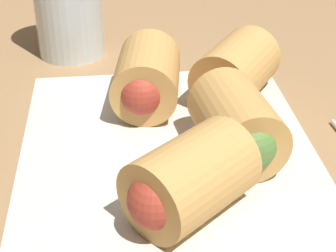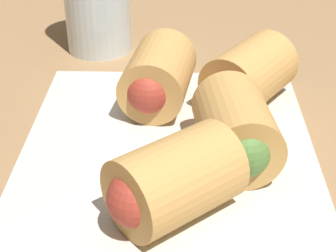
# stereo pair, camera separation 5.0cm
# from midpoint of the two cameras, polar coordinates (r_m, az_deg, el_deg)

# --- Properties ---
(table_surface) EXTENTS (1.80, 1.40, 0.02)m
(table_surface) POSITION_cam_midpoint_polar(r_m,az_deg,el_deg) (0.49, 0.95, -2.83)
(table_surface) COLOR #A87F54
(table_surface) RESTS_ON ground
(serving_plate) EXTENTS (0.28, 0.24, 0.01)m
(serving_plate) POSITION_cam_midpoint_polar(r_m,az_deg,el_deg) (0.45, 3.15, -3.38)
(serving_plate) COLOR silver
(serving_plate) RESTS_ON table_surface
(roll_front_left) EXTENTS (0.09, 0.07, 0.06)m
(roll_front_left) POSITION_cam_midpoint_polar(r_m,az_deg,el_deg) (0.43, 10.42, -0.70)
(roll_front_left) COLOR #DBA356
(roll_front_left) RESTS_ON serving_plate
(roll_front_right) EXTENTS (0.10, 0.09, 0.06)m
(roll_front_right) POSITION_cam_midpoint_polar(r_m,az_deg,el_deg) (0.51, 10.80, 4.89)
(roll_front_right) COLOR #DBA356
(roll_front_right) RESTS_ON serving_plate
(roll_back_left) EXTENTS (0.09, 0.07, 0.06)m
(roll_back_left) POSITION_cam_midpoint_polar(r_m,az_deg,el_deg) (0.50, 1.79, 4.83)
(roll_back_left) COLOR #DBA356
(roll_back_left) RESTS_ON serving_plate
(roll_back_right) EXTENTS (0.10, 0.10, 0.06)m
(roll_back_right) POSITION_cam_midpoint_polar(r_m,az_deg,el_deg) (0.37, 4.03, -5.89)
(roll_back_right) COLOR #DBA356
(roll_back_right) RESTS_ON serving_plate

